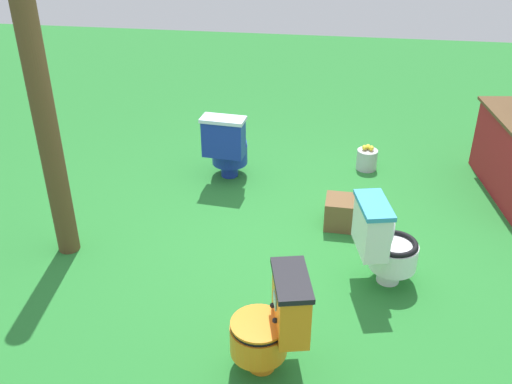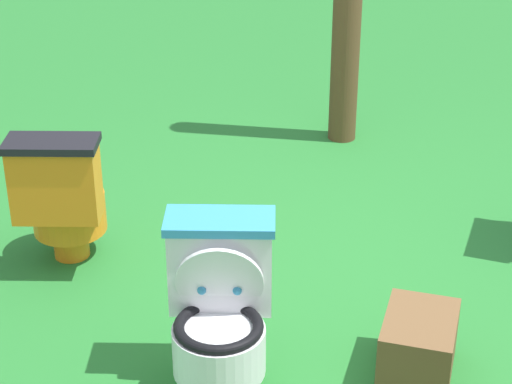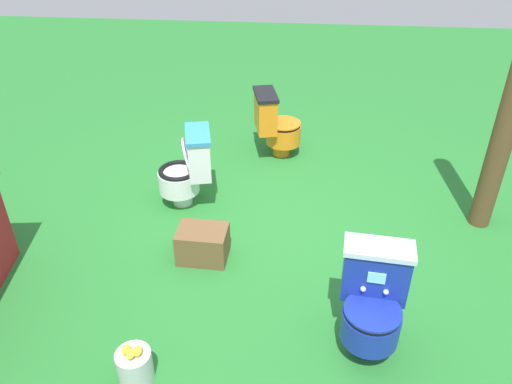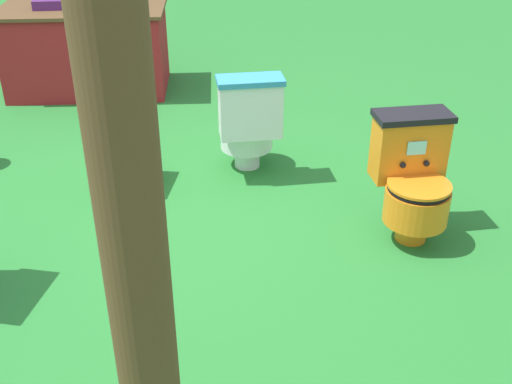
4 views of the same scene
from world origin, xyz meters
name	(u,v)px [view 2 (image 2 of 4)]	position (x,y,z in m)	size (l,w,h in m)	color
ground	(359,298)	(0.00, 0.00, 0.00)	(14.00, 14.00, 0.00)	#26752D
toilet_orange	(63,197)	(1.47, 0.04, 0.37)	(0.50, 0.57, 0.73)	orange
toilet_white	(220,308)	(0.46, 0.77, 0.37)	(0.50, 0.57, 0.73)	white
small_crate	(418,346)	(-0.32, 0.50, 0.14)	(0.39, 0.29, 0.27)	brown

